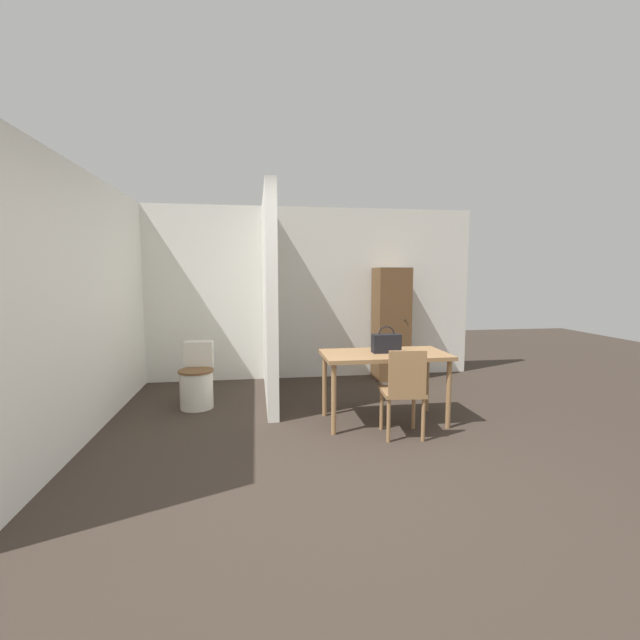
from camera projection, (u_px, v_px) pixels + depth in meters
The scene contains 9 objects.
ground_plane at pixel (342, 487), 3.10m from camera, with size 16.00×16.00×0.00m, color #382D26.
wall_back at pixel (297, 294), 6.30m from camera, with size 5.30×0.12×2.50m.
wall_left at pixel (94, 303), 4.28m from camera, with size 0.12×4.33×2.50m.
partition_wall at pixel (269, 298), 5.24m from camera, with size 0.12×1.91×2.50m.
dining_table at pixel (384, 360), 4.41m from camera, with size 1.28×0.67×0.73m.
wooden_chair at pixel (404, 389), 3.99m from camera, with size 0.42×0.42×0.85m.
toilet at pixel (197, 380), 4.96m from camera, with size 0.40×0.55×0.74m.
handbag at pixel (386, 343), 4.40m from camera, with size 0.29×0.13×0.28m.
wooden_cabinet at pixel (391, 324), 6.24m from camera, with size 0.47×0.48×1.63m.
Camera 1 is at (-0.60, -2.90, 1.54)m, focal length 24.00 mm.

